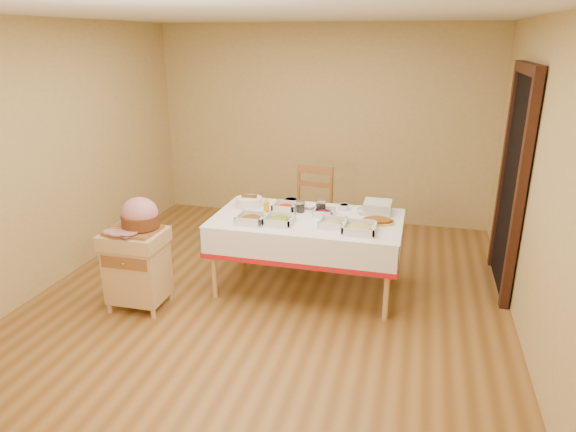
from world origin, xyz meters
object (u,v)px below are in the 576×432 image
object	(u,v)px
plate_stack	(378,207)
brass_platter	(378,221)
dining_table	(307,233)
preserve_jar_right	(321,207)
dining_chair	(311,211)
ham_on_board	(139,217)
bread_basket	(249,202)
preserve_jar_left	(301,207)
mustard_bottle	(266,208)
butcher_cart	(137,265)

from	to	relation	value
plate_stack	brass_platter	xyz separation A→B (m)	(0.03, -0.30, -0.04)
dining_table	preserve_jar_right	bearing A→B (deg)	64.55
dining_chair	ham_on_board	size ratio (longest dim) A/B	2.17
brass_platter	bread_basket	bearing A→B (deg)	173.17
dining_table	plate_stack	xyz separation A→B (m)	(0.64, 0.33, 0.22)
preserve_jar_left	brass_platter	size ratio (longest dim) A/B	0.37
preserve_jar_right	plate_stack	world-z (taller)	preserve_jar_right
dining_chair	brass_platter	size ratio (longest dim) A/B	3.43
ham_on_board	bread_basket	world-z (taller)	ham_on_board
brass_platter	dining_chair	bearing A→B (deg)	134.07
preserve_jar_left	mustard_bottle	world-z (taller)	mustard_bottle
dining_table	bread_basket	size ratio (longest dim) A/B	6.87
preserve_jar_right	brass_platter	bearing A→B (deg)	-15.94
plate_stack	brass_platter	bearing A→B (deg)	-83.76
brass_platter	plate_stack	bearing A→B (deg)	96.24
butcher_cart	mustard_bottle	distance (m)	1.33
dining_table	ham_on_board	bearing A→B (deg)	-152.73
bread_basket	brass_platter	world-z (taller)	bread_basket
dining_table	preserve_jar_left	distance (m)	0.28
dining_chair	preserve_jar_right	distance (m)	0.79
mustard_bottle	bread_basket	world-z (taller)	mustard_bottle
ham_on_board	preserve_jar_left	distance (m)	1.56
ham_on_board	plate_stack	xyz separation A→B (m)	(2.04, 1.05, -0.07)
dining_chair	plate_stack	world-z (taller)	dining_chair
bread_basket	brass_platter	bearing A→B (deg)	-6.83
butcher_cart	preserve_jar_right	distance (m)	1.85
preserve_jar_right	mustard_bottle	world-z (taller)	mustard_bottle
butcher_cart	preserve_jar_left	bearing A→B (deg)	34.21
preserve_jar_right	bread_basket	distance (m)	0.75
bread_basket	plate_stack	xyz separation A→B (m)	(1.30, 0.14, 0.01)
mustard_bottle	butcher_cart	bearing A→B (deg)	-145.24
dining_chair	mustard_bottle	size ratio (longest dim) A/B	5.71
dining_chair	preserve_jar_left	distance (m)	0.79
butcher_cart	mustard_bottle	size ratio (longest dim) A/B	4.19
butcher_cart	dining_chair	bearing A→B (deg)	51.96
dining_table	mustard_bottle	size ratio (longest dim) A/B	10.10
dining_table	dining_chair	world-z (taller)	dining_chair
dining_table	mustard_bottle	world-z (taller)	mustard_bottle
dining_chair	preserve_jar_left	xyz separation A→B (m)	(0.05, -0.73, 0.28)
dining_table	bread_basket	distance (m)	0.71
dining_chair	plate_stack	size ratio (longest dim) A/B	3.86
ham_on_board	preserve_jar_right	world-z (taller)	ham_on_board
dining_table	plate_stack	world-z (taller)	plate_stack
dining_table	bread_basket	xyz separation A→B (m)	(-0.66, 0.19, 0.21)
preserve_jar_right	preserve_jar_left	bearing A→B (deg)	-167.71
dining_table	ham_on_board	distance (m)	1.59
preserve_jar_left	mustard_bottle	size ratio (longest dim) A/B	0.62
dining_table	ham_on_board	size ratio (longest dim) A/B	3.84
dining_chair	mustard_bottle	world-z (taller)	dining_chair
ham_on_board	brass_platter	size ratio (longest dim) A/B	1.59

